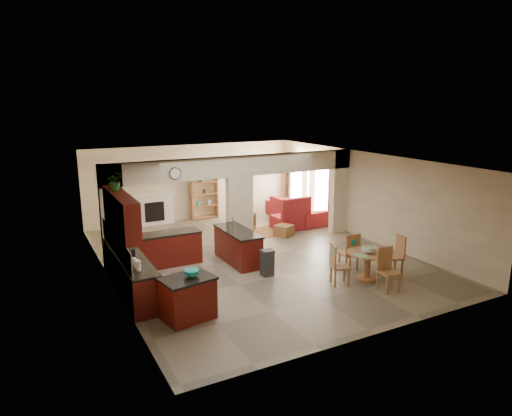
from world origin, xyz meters
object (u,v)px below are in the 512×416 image
kitchen_island (188,298)px  sofa (296,209)px  armchair (241,222)px  dining_table (368,261)px

kitchen_island → sofa: bearing=32.3°
sofa → armchair: sofa is taller
kitchen_island → armchair: kitchen_island is taller
dining_table → kitchen_island: bearing=179.4°
sofa → dining_table: bearing=162.6°
kitchen_island → dining_table: (4.68, -0.05, 0.03)m
dining_table → sofa: 5.98m
kitchen_island → dining_table: kitchen_island is taller
sofa → kitchen_island: bearing=130.3°
dining_table → armchair: size_ratio=1.40×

